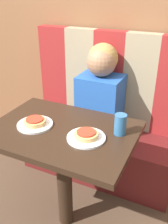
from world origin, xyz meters
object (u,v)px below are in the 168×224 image
at_px(pizza_left, 35,121).
at_px(pizza_right, 86,134).
at_px(plate_right, 86,138).
at_px(plate_left, 35,124).
at_px(drinking_cup, 120,124).
at_px(person, 101,90).

relative_size(pizza_left, pizza_right, 1.00).
bearing_deg(plate_right, plate_left, 180.00).
xyz_separation_m(plate_right, drinking_cup, (0.15, 0.13, 0.05)).
height_order(person, plate_left, person).
height_order(pizza_left, drinking_cup, drinking_cup).
height_order(person, pizza_left, person).
xyz_separation_m(plate_right, pizza_left, (-0.34, 0.00, 0.02)).
distance_m(person, pizza_left, 0.66).
height_order(plate_left, pizza_right, pizza_right).
relative_size(plate_left, drinking_cup, 1.77).
xyz_separation_m(person, pizza_left, (-0.17, -0.64, 0.01)).
height_order(person, drinking_cup, person).
bearing_deg(pizza_left, pizza_right, 0.00).
bearing_deg(pizza_right, person, 104.87).
bearing_deg(pizza_right, plate_right, -153.43).
xyz_separation_m(plate_right, pizza_right, (0.00, 0.00, 0.02)).
bearing_deg(person, pizza_right, -75.13).
height_order(plate_left, plate_right, same).
relative_size(plate_right, pizza_right, 1.62).
distance_m(pizza_right, drinking_cup, 0.20).
relative_size(person, drinking_cup, 5.97).
bearing_deg(drinking_cup, pizza_left, -165.39).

